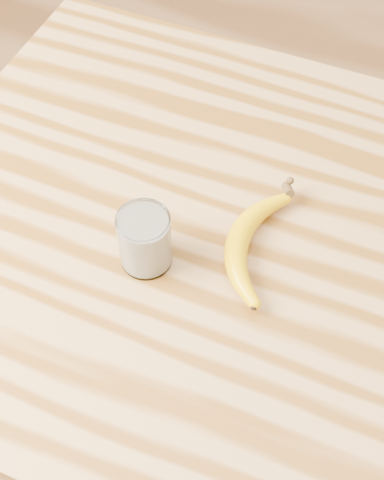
% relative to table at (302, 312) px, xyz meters
% --- Properties ---
extents(table, '(1.20, 0.80, 0.90)m').
position_rel_table_xyz_m(table, '(0.00, 0.00, 0.00)').
color(table, '#AD7E47').
rests_on(table, ground).
extents(smoothie_glass, '(0.07, 0.07, 0.09)m').
position_rel_table_xyz_m(smoothie_glass, '(-0.21, -0.08, 0.17)').
color(smoothie_glass, white).
rests_on(smoothie_glass, table).
extents(banana, '(0.12, 0.27, 0.03)m').
position_rel_table_xyz_m(banana, '(-0.11, -0.01, 0.15)').
color(banana, '#DAA700').
rests_on(banana, table).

